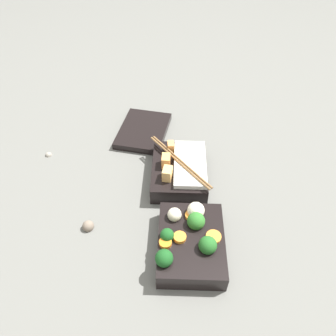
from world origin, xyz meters
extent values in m
plane|color=slate|center=(0.00, 0.00, 0.00)|extent=(3.00, 3.00, 0.00)
cube|color=black|center=(-0.11, 0.00, 0.02)|extent=(0.18, 0.14, 0.05)
sphere|color=#236023|center=(-0.13, -0.03, 0.06)|extent=(0.04, 0.04, 0.04)
sphere|color=#2D7028|center=(-0.07, -0.01, 0.06)|extent=(0.04, 0.04, 0.04)
sphere|color=#19511E|center=(-0.16, 0.05, 0.05)|extent=(0.04, 0.04, 0.04)
sphere|color=#19511E|center=(-0.11, 0.05, 0.05)|extent=(0.03, 0.03, 0.03)
cylinder|color=orange|center=(-0.11, 0.02, 0.05)|extent=(0.03, 0.03, 0.01)
cylinder|color=orange|center=(-0.05, 0.00, 0.05)|extent=(0.03, 0.03, 0.01)
cylinder|color=orange|center=(-0.11, -0.04, 0.05)|extent=(0.04, 0.04, 0.01)
cylinder|color=orange|center=(-0.12, 0.05, 0.05)|extent=(0.04, 0.04, 0.01)
sphere|color=beige|center=(-0.06, 0.04, 0.05)|extent=(0.03, 0.03, 0.03)
sphere|color=beige|center=(-0.05, -0.01, 0.06)|extent=(0.04, 0.04, 0.04)
cube|color=black|center=(0.10, 0.03, 0.02)|extent=(0.18, 0.14, 0.05)
cube|color=white|center=(0.10, 0.00, 0.05)|extent=(0.16, 0.08, 0.01)
cube|color=#EAB266|center=(0.06, 0.05, 0.06)|extent=(0.03, 0.03, 0.03)
cube|color=#F4A356|center=(0.10, 0.06, 0.06)|extent=(0.03, 0.02, 0.03)
cube|color=#F4A356|center=(0.16, 0.05, 0.06)|extent=(0.02, 0.02, 0.02)
cylinder|color=olive|center=(0.10, 0.02, 0.06)|extent=(0.18, 0.15, 0.01)
cylinder|color=olive|center=(0.10, 0.03, 0.06)|extent=(0.18, 0.15, 0.01)
cube|color=black|center=(0.28, 0.13, 0.01)|extent=(0.20, 0.16, 0.02)
sphere|color=#7A6B5B|center=(-0.06, 0.23, 0.01)|extent=(0.03, 0.03, 0.03)
sphere|color=gray|center=(0.17, 0.39, 0.00)|extent=(0.02, 0.02, 0.02)
camera|label=1|loc=(-0.48, 0.04, 0.62)|focal=35.00mm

